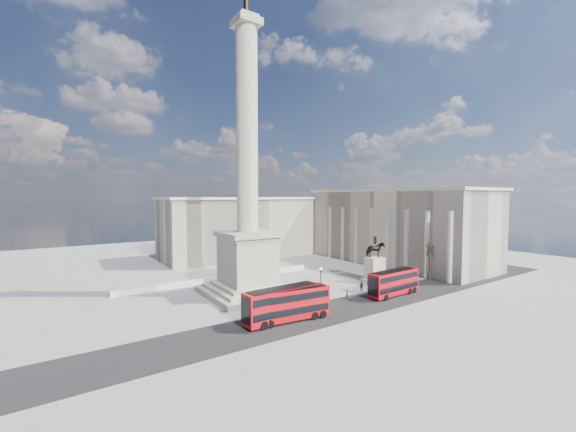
{
  "coord_description": "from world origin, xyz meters",
  "views": [
    {
      "loc": [
        -27.97,
        -48.34,
        16.77
      ],
      "look_at": [
        5.16,
        0.34,
        13.52
      ],
      "focal_mm": 22.0,
      "sensor_mm": 36.0,
      "label": 1
    }
  ],
  "objects_px": {
    "red_bus_c": "(394,282)",
    "victorian_lamp": "(321,284)",
    "equestrian_statue": "(375,266)",
    "red_bus_b": "(291,304)",
    "red_bus_a": "(283,303)",
    "pedestrian_standing": "(405,276)",
    "pedestrian_crossing": "(362,287)",
    "pedestrian_walking": "(347,294)",
    "nelsons_column": "(248,219)"
  },
  "relations": [
    {
      "from": "red_bus_c",
      "to": "victorian_lamp",
      "type": "xyz_separation_m",
      "value": [
        -14.71,
        1.6,
        1.42
      ]
    },
    {
      "from": "victorian_lamp",
      "to": "equestrian_statue",
      "type": "relative_size",
      "value": 0.69
    },
    {
      "from": "red_bus_b",
      "to": "victorian_lamp",
      "type": "bearing_deg",
      "value": 21.63
    },
    {
      "from": "red_bus_a",
      "to": "pedestrian_standing",
      "type": "relative_size",
      "value": 6.19
    },
    {
      "from": "equestrian_statue",
      "to": "pedestrian_crossing",
      "type": "bearing_deg",
      "value": -153.0
    },
    {
      "from": "red_bus_b",
      "to": "pedestrian_walking",
      "type": "xyz_separation_m",
      "value": [
        13.58,
        3.42,
        -1.57
      ]
    },
    {
      "from": "red_bus_b",
      "to": "victorian_lamp",
      "type": "xyz_separation_m",
      "value": [
        6.65,
        1.83,
        1.33
      ]
    },
    {
      "from": "red_bus_c",
      "to": "pedestrian_crossing",
      "type": "bearing_deg",
      "value": 119.93
    },
    {
      "from": "nelsons_column",
      "to": "equestrian_statue",
      "type": "xyz_separation_m",
      "value": [
        24.89,
        -6.12,
        -9.74
      ]
    },
    {
      "from": "pedestrian_walking",
      "to": "pedestrian_crossing",
      "type": "height_order",
      "value": "pedestrian_crossing"
    },
    {
      "from": "nelsons_column",
      "to": "victorian_lamp",
      "type": "relative_size",
      "value": 8.0
    },
    {
      "from": "victorian_lamp",
      "to": "red_bus_c",
      "type": "bearing_deg",
      "value": -6.2
    },
    {
      "from": "red_bus_a",
      "to": "pedestrian_walking",
      "type": "bearing_deg",
      "value": 8.32
    },
    {
      "from": "nelsons_column",
      "to": "red_bus_b",
      "type": "height_order",
      "value": "nelsons_column"
    },
    {
      "from": "equestrian_statue",
      "to": "red_bus_b",
      "type": "bearing_deg",
      "value": -161.42
    },
    {
      "from": "red_bus_a",
      "to": "pedestrian_walking",
      "type": "distance_m",
      "value": 14.94
    },
    {
      "from": "red_bus_b",
      "to": "victorian_lamp",
      "type": "distance_m",
      "value": 7.02
    },
    {
      "from": "red_bus_a",
      "to": "equestrian_statue",
      "type": "distance_m",
      "value": 28.42
    },
    {
      "from": "red_bus_c",
      "to": "victorian_lamp",
      "type": "distance_m",
      "value": 14.87
    },
    {
      "from": "red_bus_a",
      "to": "red_bus_c",
      "type": "distance_m",
      "value": 22.35
    },
    {
      "from": "equestrian_statue",
      "to": "pedestrian_walking",
      "type": "bearing_deg",
      "value": -156.91
    },
    {
      "from": "red_bus_b",
      "to": "pedestrian_crossing",
      "type": "distance_m",
      "value": 19.13
    },
    {
      "from": "red_bus_b",
      "to": "pedestrian_crossing",
      "type": "bearing_deg",
      "value": 20.98
    },
    {
      "from": "victorian_lamp",
      "to": "pedestrian_standing",
      "type": "height_order",
      "value": "victorian_lamp"
    },
    {
      "from": "red_bus_c",
      "to": "pedestrian_standing",
      "type": "height_order",
      "value": "red_bus_c"
    },
    {
      "from": "equestrian_statue",
      "to": "pedestrian_crossing",
      "type": "distance_m",
      "value": 8.98
    },
    {
      "from": "nelsons_column",
      "to": "red_bus_c",
      "type": "xyz_separation_m",
      "value": [
        20.05,
        -14.69,
        -10.67
      ]
    },
    {
      "from": "red_bus_c",
      "to": "pedestrian_standing",
      "type": "relative_size",
      "value": 5.81
    },
    {
      "from": "nelsons_column",
      "to": "red_bus_c",
      "type": "distance_m",
      "value": 27.05
    },
    {
      "from": "red_bus_a",
      "to": "pedestrian_standing",
      "type": "height_order",
      "value": "red_bus_a"
    },
    {
      "from": "equestrian_statue",
      "to": "pedestrian_crossing",
      "type": "relative_size",
      "value": 4.76
    },
    {
      "from": "victorian_lamp",
      "to": "pedestrian_crossing",
      "type": "xyz_separation_m",
      "value": [
        11.8,
        3.03,
        -2.72
      ]
    },
    {
      "from": "nelsons_column",
      "to": "pedestrian_crossing",
      "type": "relative_size",
      "value": 26.25
    },
    {
      "from": "red_bus_c",
      "to": "pedestrian_walking",
      "type": "xyz_separation_m",
      "value": [
        -7.78,
        3.19,
        -1.48
      ]
    },
    {
      "from": "pedestrian_standing",
      "to": "victorian_lamp",
      "type": "bearing_deg",
      "value": 2.05
    },
    {
      "from": "nelsons_column",
      "to": "red_bus_a",
      "type": "distance_m",
      "value": 17.96
    },
    {
      "from": "red_bus_b",
      "to": "pedestrian_walking",
      "type": "bearing_deg",
      "value": 20.38
    },
    {
      "from": "red_bus_a",
      "to": "pedestrian_standing",
      "type": "distance_m",
      "value": 33.57
    },
    {
      "from": "nelsons_column",
      "to": "equestrian_statue",
      "type": "bearing_deg",
      "value": -13.82
    },
    {
      "from": "red_bus_a",
      "to": "equestrian_statue",
      "type": "bearing_deg",
      "value": 14.06
    },
    {
      "from": "nelsons_column",
      "to": "equestrian_statue",
      "type": "height_order",
      "value": "nelsons_column"
    },
    {
      "from": "pedestrian_crossing",
      "to": "pedestrian_walking",
      "type": "bearing_deg",
      "value": 72.44
    },
    {
      "from": "victorian_lamp",
      "to": "equestrian_statue",
      "type": "height_order",
      "value": "equestrian_statue"
    },
    {
      "from": "nelsons_column",
      "to": "pedestrian_walking",
      "type": "relative_size",
      "value": 32.27
    },
    {
      "from": "pedestrian_walking",
      "to": "red_bus_a",
      "type": "bearing_deg",
      "value": 166.92
    },
    {
      "from": "red_bus_c",
      "to": "pedestrian_walking",
      "type": "distance_m",
      "value": 8.54
    },
    {
      "from": "nelsons_column",
      "to": "red_bus_c",
      "type": "height_order",
      "value": "nelsons_column"
    },
    {
      "from": "red_bus_b",
      "to": "pedestrian_standing",
      "type": "distance_m",
      "value": 32.7
    },
    {
      "from": "red_bus_c",
      "to": "equestrian_statue",
      "type": "relative_size",
      "value": 1.18
    },
    {
      "from": "pedestrian_crossing",
      "to": "red_bus_b",
      "type": "bearing_deg",
      "value": 70.79
    }
  ]
}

